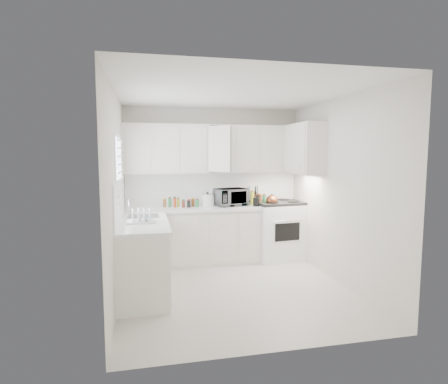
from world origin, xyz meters
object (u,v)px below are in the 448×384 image
object	(u,v)px
tea_kettle	(272,200)
rice_cooker	(208,199)
utensil_crock	(256,196)
microwave	(231,195)
stove	(278,222)
dish_rack	(140,215)

from	to	relation	value
tea_kettle	rice_cooker	xyz separation A→B (m)	(-1.05, 0.24, 0.01)
utensil_crock	microwave	bearing A→B (deg)	157.39
rice_cooker	stove	bearing A→B (deg)	-21.39
stove	rice_cooker	distance (m)	1.31
stove	microwave	xyz separation A→B (m)	(-0.85, 0.02, 0.49)
stove	dish_rack	world-z (taller)	stove
stove	utensil_crock	xyz separation A→B (m)	(-0.45, -0.14, 0.48)
rice_cooker	utensil_crock	xyz separation A→B (m)	(0.79, -0.23, 0.06)
dish_rack	tea_kettle	bearing A→B (deg)	22.38
rice_cooker	dish_rack	size ratio (longest dim) A/B	0.65
stove	rice_cooker	size ratio (longest dim) A/B	5.54
tea_kettle	microwave	xyz separation A→B (m)	(-0.67, 0.18, 0.07)
utensil_crock	tea_kettle	bearing A→B (deg)	-3.22
tea_kettle	dish_rack	world-z (taller)	tea_kettle
microwave	dish_rack	xyz separation A→B (m)	(-1.47, -1.24, -0.08)
utensil_crock	dish_rack	world-z (taller)	utensil_crock
stove	rice_cooker	bearing A→B (deg)	170.36
rice_cooker	utensil_crock	world-z (taller)	utensil_crock
microwave	rice_cooker	distance (m)	0.40
tea_kettle	microwave	size ratio (longest dim) A/B	0.47
utensil_crock	dish_rack	bearing A→B (deg)	-150.00
stove	microwave	size ratio (longest dim) A/B	2.46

